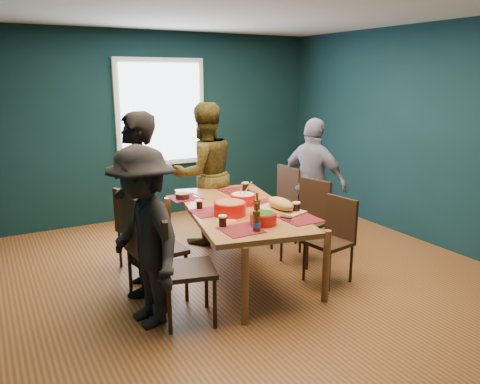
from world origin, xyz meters
The scene contains 26 objects.
room centered at (0.00, 0.27, 1.37)m, with size 5.01×5.01×2.71m.
dining_table centered at (-0.11, -0.07, 0.68)m, with size 1.37×2.14×0.75m.
chair_left_far centered at (-1.00, 0.63, 0.53)m, with size 0.52×0.52×0.91m.
chair_left_mid centered at (-1.13, -0.17, 0.60)m, with size 0.50×0.50×1.03m.
chair_left_near centered at (-1.02, -0.66, 0.57)m, with size 0.53×0.53×0.97m.
chair_right_far centered at (0.89, 0.61, 0.56)m, with size 0.46×0.46×0.96m.
chair_right_mid centered at (0.83, -0.04, 0.54)m, with size 0.52×0.52×0.93m.
chair_right_near centered at (0.71, -0.62, 0.51)m, with size 0.45×0.45×0.87m.
person_far_left centered at (-1.12, 0.09, 0.88)m, with size 0.64×0.42×1.76m, color black.
person_back centered at (0.04, 1.09, 0.88)m, with size 0.86×0.67×1.76m, color black.
person_right centered at (1.17, 0.33, 0.79)m, with size 0.93×0.39×1.59m, color silver.
person_near_left centered at (-1.26, -0.53, 0.77)m, with size 1.00×0.57×1.54m, color black.
bowl_salad centered at (-0.30, -0.25, 0.82)m, with size 0.32×0.32×0.13m.
bowl_dumpling centered at (0.01, 0.04, 0.81)m, with size 0.27×0.27×0.25m.
bowl_herbs centered at (-0.17, -0.66, 0.81)m, with size 0.25×0.25×0.11m.
cutting_board centered at (0.21, -0.38, 0.81)m, with size 0.38×0.62×0.13m.
small_bowl centered at (-0.47, 0.54, 0.79)m, with size 0.15×0.15×0.06m.
beer_bottle_a centered at (-0.33, -0.80, 0.84)m, with size 0.07×0.07×0.26m.
beer_bottle_b centered at (-0.11, -0.45, 0.85)m, with size 0.06×0.06×0.24m.
cola_glass_a centered at (-0.53, -0.54, 0.81)m, with size 0.08×0.08×0.10m.
cola_glass_b centered at (0.31, -0.50, 0.81)m, with size 0.08×0.08×0.11m.
cola_glass_c centered at (0.31, 0.51, 0.81)m, with size 0.08×0.08×0.11m.
cola_glass_d centered at (-0.47, 0.09, 0.80)m, with size 0.07×0.07×0.09m.
napkin_a centered at (0.28, -0.07, 0.75)m, with size 0.13×0.13×0.00m, color #E87D61.
napkin_b centered at (-0.42, -0.39, 0.75)m, with size 0.16×0.16×0.00m, color #E87D61.
napkin_c centered at (0.28, -0.74, 0.75)m, with size 0.16×0.16×0.00m, color #E87D61.
Camera 1 is at (-2.34, -4.13, 2.08)m, focal length 35.00 mm.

